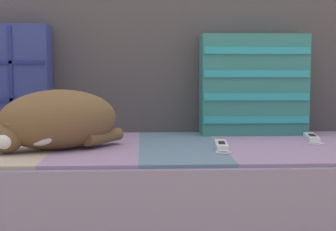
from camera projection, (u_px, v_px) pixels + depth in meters
The scene contains 6 objects.
couch at pixel (178, 197), 1.76m from camera, with size 1.97×0.88×0.37m.
sofa_backrest at pixel (172, 61), 2.09m from camera, with size 1.93×0.14×0.57m.
throw_pillow_striped at pixel (253, 85), 1.97m from camera, with size 0.40×0.14×0.38m.
sleeping_cat at pixel (55, 121), 1.58m from camera, with size 0.42×0.35×0.19m.
game_remote_near at pixel (222, 146), 1.62m from camera, with size 0.06×0.20×0.02m.
game_remote_far at pixel (312, 138), 1.80m from camera, with size 0.08×0.21×0.02m.
Camera 1 is at (-0.12, -1.62, 0.61)m, focal length 55.00 mm.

